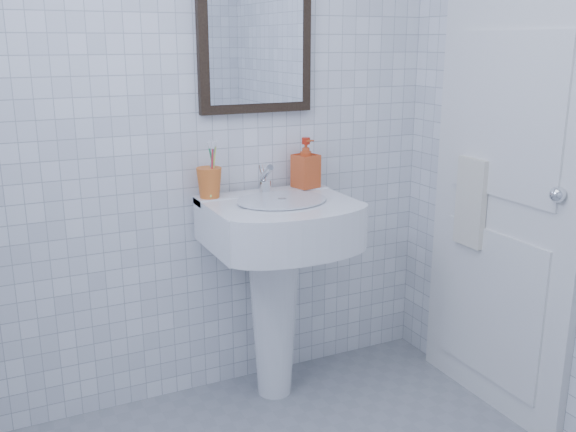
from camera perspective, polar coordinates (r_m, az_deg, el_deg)
wall_back at (r=2.69m, az=-8.18°, el=9.08°), size 2.20×0.02×2.50m
washbasin at (r=2.73m, az=-1.06°, el=-4.38°), size 0.60×0.44×0.92m
faucet at (r=2.73m, az=-2.05°, el=3.15°), size 0.05×0.12×0.13m
toothbrush_cup at (r=2.66m, az=-7.01°, el=2.96°), size 0.13×0.13×0.13m
soap_dispenser at (r=2.82m, az=1.59°, el=4.72°), size 0.12×0.12×0.22m
wall_mirror at (r=2.75m, az=-2.91°, el=15.61°), size 0.50×0.04×0.62m
bathroom_door at (r=2.73m, az=18.75°, el=3.21°), size 0.04×0.80×2.00m
towel_ring at (r=2.81m, az=16.51°, el=4.76°), size 0.01×0.18×0.18m
hand_towel at (r=2.84m, az=15.93°, el=1.16°), size 0.03×0.16×0.38m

